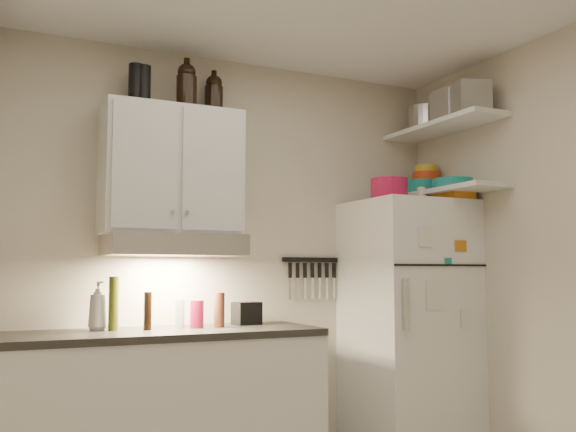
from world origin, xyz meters
name	(u,v)px	position (x,y,z in m)	size (l,w,h in m)	color
back_wall	(210,262)	(0.00, 1.51, 1.30)	(3.20, 0.02, 2.60)	beige
base_cabinet	(128,423)	(-0.55, 1.20, 0.44)	(2.10, 0.60, 0.88)	white
countertop	(130,335)	(-0.55, 1.20, 0.90)	(2.10, 0.62, 0.04)	#2B2925
upper_cabinet	(171,172)	(-0.30, 1.33, 1.83)	(0.80, 0.33, 0.75)	white
range_hood	(173,245)	(-0.30, 1.27, 1.39)	(0.76, 0.46, 0.12)	silver
fridge	(409,332)	(1.25, 1.16, 0.85)	(0.70, 0.68, 1.70)	white
shelf_hi	(442,127)	(1.45, 1.02, 2.20)	(0.30, 0.95, 0.03)	white
shelf_lo	(444,193)	(1.45, 1.02, 1.76)	(0.30, 0.95, 0.03)	white
knife_strip	(311,260)	(0.70, 1.49, 1.32)	(0.42, 0.02, 0.03)	black
dutch_oven	(389,189)	(1.07, 1.10, 1.77)	(0.24, 0.24, 0.14)	#AC1440
book_stack	(453,195)	(1.46, 0.94, 1.74)	(0.18, 0.23, 0.08)	#C87219
spice_jar	(421,194)	(1.31, 1.08, 1.75)	(0.06, 0.06, 0.09)	silver
stock_pot	(427,121)	(1.53, 1.29, 2.31)	(0.26, 0.26, 0.19)	silver
tin_a	(452,107)	(1.47, 0.95, 2.32)	(0.21, 0.19, 0.21)	#AAAAAD
tin_b	(470,99)	(1.44, 0.74, 2.32)	(0.20, 0.20, 0.20)	#AAAAAD
bowl_teal	(422,188)	(1.47, 1.28, 1.82)	(0.24, 0.24, 0.10)	#18847D
bowl_orange	(426,177)	(1.49, 1.26, 1.90)	(0.19, 0.19, 0.06)	red
bowl_yellow	(426,169)	(1.49, 1.26, 1.95)	(0.15, 0.15, 0.05)	gold
plates	(453,184)	(1.46, 0.94, 1.81)	(0.26, 0.26, 0.06)	#18847D
growler_a	(187,86)	(-0.22, 1.31, 2.34)	(0.12, 0.12, 0.29)	black
growler_b	(214,95)	(-0.02, 1.41, 2.33)	(0.11, 0.11, 0.27)	black
thermos_a	(144,86)	(-0.47, 1.35, 2.32)	(0.08, 0.08, 0.24)	black
thermos_b	(136,85)	(-0.51, 1.36, 2.32)	(0.08, 0.08, 0.24)	black
soap_bottle	(98,303)	(-0.70, 1.33, 1.07)	(0.11, 0.12, 0.30)	white
pepper_mill	(219,310)	(-0.03, 1.23, 1.02)	(0.06, 0.06, 0.20)	brown
oil_bottle	(114,303)	(-0.63, 1.27, 1.07)	(0.06, 0.06, 0.29)	#525D17
vinegar_bottle	(148,311)	(-0.45, 1.23, 1.02)	(0.04, 0.04, 0.21)	black
clear_bottle	(180,314)	(-0.25, 1.29, 1.00)	(0.05, 0.05, 0.16)	silver
red_jar	(197,314)	(-0.16, 1.24, 1.00)	(0.08, 0.08, 0.16)	#AC1440
caddy	(247,313)	(0.18, 1.34, 0.99)	(0.16, 0.11, 0.14)	black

